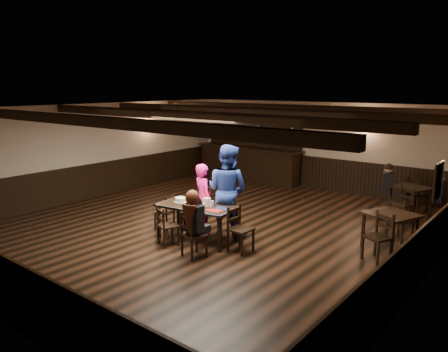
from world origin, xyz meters
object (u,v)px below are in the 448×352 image
Objects in this scene: man_blue at (227,190)px; bar_counter at (250,159)px; dining_table at (197,209)px; woman_pink at (203,199)px; chair_near_right at (191,232)px; cake at (181,200)px; chair_near_left at (165,223)px.

man_blue is 5.74m from bar_counter.
dining_table is 0.44× the size of bar_counter.
man_blue is at bearing -130.20° from woman_pink.
chair_near_right is at bearing 145.76° from woman_pink.
bar_counter is at bearing 115.01° from dining_table.
man_blue is 1.02m from cake.
dining_table is 1.99× the size of chair_near_right.
chair_near_left is at bearing 169.90° from chair_near_right.
cake is at bearing 105.17° from chair_near_left.
woman_pink is 0.58m from man_blue.
dining_table is 0.78m from man_blue.
chair_near_left is at bearing 109.30° from woman_pink.
cake is (-0.27, -0.43, 0.02)m from woman_pink.
man_blue is (0.27, 0.67, 0.31)m from dining_table.
man_blue is 0.50× the size of bar_counter.
bar_counter is (-2.62, 5.62, 0.05)m from dining_table.
bar_counter reaches higher than woman_pink.
cake is 6.01m from bar_counter.
woman_pink is at bearing 85.35° from chair_near_left.
bar_counter is at bearing -64.94° from man_blue.
chair_near_left is 2.72× the size of cake.
bar_counter is at bearing 110.29° from chair_near_left.
cake is (-0.18, 0.65, 0.32)m from chair_near_left.
chair_near_left is 0.21× the size of bar_counter.
dining_table is at bearing 140.43° from woman_pink.
chair_near_left is 0.93× the size of chair_near_right.
chair_near_left is 1.53m from man_blue.
chair_near_right reaches higher than dining_table.
chair_near_left is (-0.30, -0.65, -0.20)m from dining_table.
bar_counter reaches higher than chair_near_left.
chair_near_right is (0.85, -0.15, 0.03)m from chair_near_left.
chair_near_right is 1.57m from man_blue.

